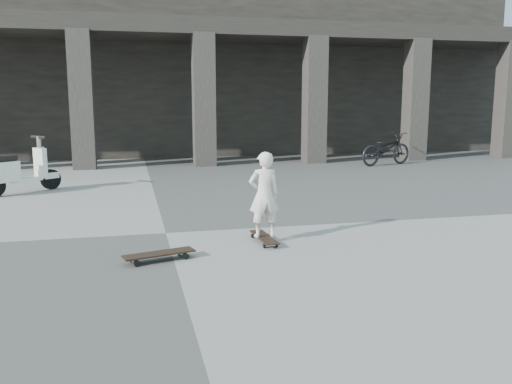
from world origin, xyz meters
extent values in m
plane|color=#464644|center=(0.00, 0.00, 0.00)|extent=(90.00, 90.00, 0.00)
cube|color=black|center=(0.00, 14.00, 3.00)|extent=(28.00, 6.00, 6.00)
cube|color=black|center=(0.00, 9.60, 4.20)|extent=(28.00, 2.80, 0.50)
cube|color=#292822|center=(-1.79, 8.50, 2.00)|extent=(0.65, 0.65, 4.00)
cube|color=#292822|center=(1.79, 8.50, 2.00)|extent=(0.65, 0.65, 4.00)
cube|color=#292822|center=(5.36, 8.50, 2.00)|extent=(0.65, 0.65, 4.00)
cube|color=#292822|center=(8.93, 8.50, 2.00)|extent=(0.65, 0.65, 4.00)
cube|color=#292822|center=(12.50, 8.50, 2.00)|extent=(0.65, 0.65, 4.00)
cube|color=black|center=(1.33, -0.87, 0.08)|extent=(0.24, 0.86, 0.02)
cube|color=#B2B2B7|center=(1.32, -0.58, 0.04)|extent=(0.18, 0.05, 0.03)
cube|color=#B2B2B7|center=(1.35, -1.17, 0.04)|extent=(0.18, 0.05, 0.03)
cylinder|color=black|center=(1.23, -0.58, 0.03)|extent=(0.03, 0.06, 0.06)
cylinder|color=black|center=(1.41, -0.57, 0.03)|extent=(0.03, 0.06, 0.06)
cylinder|color=black|center=(1.26, -1.17, 0.03)|extent=(0.03, 0.06, 0.06)
cylinder|color=black|center=(1.44, -1.16, 0.03)|extent=(0.03, 0.06, 0.06)
cube|color=black|center=(-0.18, -1.45, 0.10)|extent=(0.94, 0.47, 0.02)
cube|color=#B2B2B7|center=(0.13, -1.37, 0.05)|extent=(0.11, 0.21, 0.03)
cube|color=#B2B2B7|center=(-0.49, -1.54, 0.05)|extent=(0.11, 0.21, 0.03)
cylinder|color=black|center=(0.10, -1.27, 0.04)|extent=(0.09, 0.05, 0.08)
cylinder|color=black|center=(0.15, -1.47, 0.04)|extent=(0.09, 0.05, 0.08)
cylinder|color=black|center=(-0.52, -1.44, 0.04)|extent=(0.09, 0.05, 0.08)
cylinder|color=black|center=(-0.46, -1.64, 0.04)|extent=(0.09, 0.05, 0.08)
imported|color=silver|center=(1.33, -0.87, 0.69)|extent=(0.46, 0.31, 1.22)
cylinder|color=black|center=(-2.27, 4.80, 0.23)|extent=(0.43, 0.37, 0.46)
cube|color=silver|center=(-2.75, 4.41, 0.30)|extent=(0.72, 0.66, 0.08)
cube|color=silver|center=(-3.14, 4.11, 0.51)|extent=(0.72, 0.68, 0.43)
cube|color=black|center=(-3.14, 4.11, 0.80)|extent=(0.63, 0.59, 0.11)
cube|color=silver|center=(-2.45, 4.66, 0.63)|extent=(0.33, 0.38, 0.66)
cube|color=silver|center=(-2.27, 4.80, 0.32)|extent=(0.37, 0.34, 0.14)
cylinder|color=#B2B2B7|center=(-2.45, 4.66, 1.05)|extent=(0.14, 0.14, 0.34)
cylinder|color=black|center=(-2.45, 4.66, 1.20)|extent=(0.41, 0.49, 0.07)
sphere|color=white|center=(-2.39, 4.70, 0.92)|extent=(0.14, 0.14, 0.14)
imported|color=black|center=(7.32, 7.30, 0.51)|extent=(2.05, 1.23, 1.02)
camera|label=1|loc=(-0.51, -8.19, 2.02)|focal=38.00mm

